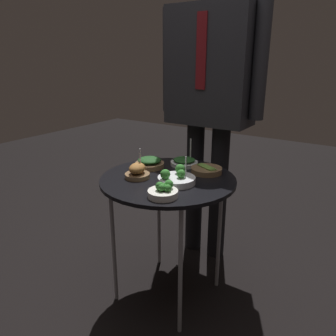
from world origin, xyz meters
TOP-DOWN VIEW (x-y plane):
  - ground_plane at (0.00, 0.00)m, footprint 8.00×8.00m
  - serving_cart at (0.00, 0.00)m, footprint 0.67×0.67m
  - bowl_spinach_center at (-0.17, 0.08)m, footprint 0.16×0.16m
  - bowl_roast_mid_right at (-0.12, -0.09)m, footprint 0.12×0.12m
  - bowl_broccoli_front_right at (0.07, -0.04)m, footprint 0.18×0.18m
  - bowl_asparagus_front_center at (0.13, 0.17)m, footprint 0.16×0.16m
  - bowl_broccoli_near_rim at (0.11, -0.21)m, footprint 0.13×0.13m
  - bowl_spinach_mid_left at (-0.04, 0.21)m, footprint 0.15×0.15m
  - waiter_figure at (-0.03, 0.49)m, footprint 0.65×0.24m

SIDE VIEW (x-z plane):
  - ground_plane at x=0.00m, z-range 0.00..0.00m
  - serving_cart at x=0.00m, z-range 0.29..0.98m
  - bowl_asparagus_front_center at x=0.13m, z-range 0.68..0.72m
  - bowl_spinach_mid_left at x=-0.04m, z-range 0.63..0.78m
  - bowl_broccoli_front_right at x=0.07m, z-range 0.65..0.77m
  - bowl_broccoli_near_rim at x=0.11m, z-range 0.67..0.74m
  - bowl_spinach_center at x=-0.17m, z-range 0.68..0.74m
  - bowl_roast_mid_right at x=-0.12m, z-range 0.65..0.79m
  - waiter_figure at x=-0.03m, z-range 0.24..2.00m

